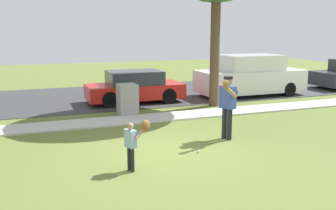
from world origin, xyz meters
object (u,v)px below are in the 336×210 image
(parked_hatchback_red, at_px, (135,87))
(utility_cabinet, at_px, (127,100))
(person_adult, at_px, (227,101))
(person_child, at_px, (134,139))
(parked_van_white, at_px, (250,76))
(baseball, at_px, (198,151))

(parked_hatchback_red, bearing_deg, utility_cabinet, -112.01)
(person_adult, height_order, person_child, person_adult)
(person_adult, relative_size, parked_hatchback_red, 0.44)
(person_adult, distance_m, parked_van_white, 7.61)
(utility_cabinet, xyz_separation_m, parked_van_white, (6.41, 2.00, 0.34))
(baseball, bearing_deg, person_child, -161.20)
(person_adult, bearing_deg, baseball, 8.35)
(person_child, xyz_separation_m, parked_van_white, (7.68, 7.45, 0.18))
(person_adult, relative_size, person_child, 1.58)
(person_adult, bearing_deg, utility_cabinet, -90.67)
(person_adult, bearing_deg, parked_van_white, -151.93)
(baseball, height_order, parked_van_white, parked_van_white)
(parked_hatchback_red, relative_size, parked_van_white, 0.80)
(person_child, bearing_deg, person_adult, 0.34)
(person_adult, distance_m, person_child, 3.39)
(baseball, xyz_separation_m, parked_van_white, (5.85, 6.83, 0.87))
(person_child, relative_size, baseball, 15.15)
(person_child, relative_size, utility_cabinet, 1.00)
(person_adult, xyz_separation_m, person_child, (-3.05, -1.41, -0.39))
(person_adult, distance_m, baseball, 1.81)
(parked_hatchback_red, xyz_separation_m, parked_van_white, (5.52, -0.19, 0.24))
(person_child, distance_m, parked_van_white, 10.70)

